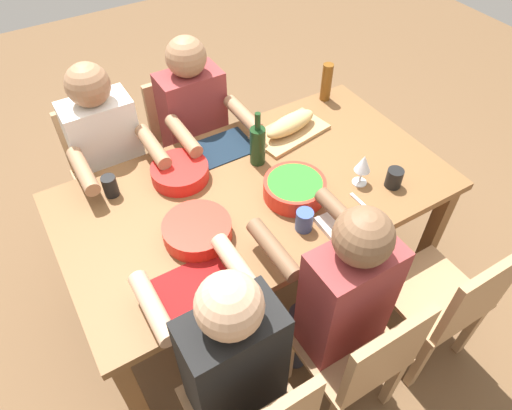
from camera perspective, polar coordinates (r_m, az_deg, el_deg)
ground_plane at (r=2.75m, az=0.00°, el=-9.06°), size 8.00×8.00×0.00m
dining_table at (r=2.24m, az=0.00°, el=0.58°), size 1.82×1.01×0.74m
diner_far_right at (r=1.74m, az=-3.43°, el=-18.03°), size 0.41×0.53×1.20m
chair_far_center at (r=2.02m, az=12.76°, el=-17.68°), size 0.40×0.40×0.85m
diner_far_center at (r=1.89m, az=10.24°, el=-10.71°), size 0.41×0.53×1.20m
chair_near_right at (r=2.82m, az=-17.73°, el=4.58°), size 0.40×0.40×0.85m
diner_near_right at (r=2.54m, az=-17.51°, el=5.84°), size 0.41×0.53×1.20m
chair_far_left at (r=2.27m, az=22.58°, el=-10.84°), size 0.40×0.40×0.85m
chair_near_center at (r=2.91m, az=-8.48°, el=8.13°), size 0.40×0.40×0.85m
diner_near_center at (r=2.65m, az=-7.28°, el=9.70°), size 0.41×0.53×1.20m
serving_bowl_fruit at (r=2.24m, az=-9.35°, el=4.09°), size 0.27×0.27×0.07m
serving_bowl_greens at (r=2.12m, az=4.76°, el=2.14°), size 0.29×0.29×0.09m
serving_bowl_pasta at (r=1.97m, az=-7.25°, el=-3.01°), size 0.29×0.29×0.08m
cutting_board at (r=2.50m, az=4.19°, el=8.92°), size 0.43×0.28×0.02m
bread_loaf at (r=2.46m, az=4.26°, el=9.93°), size 0.33×0.16×0.09m
wine_bottle at (r=2.25m, az=0.20°, el=7.43°), size 0.08×0.08×0.29m
beer_bottle at (r=2.74m, az=8.67°, el=14.72°), size 0.06×0.06×0.22m
wine_glass at (r=2.19m, az=13.06°, el=4.88°), size 0.08×0.08×0.17m
placemat_far_right at (r=1.84m, az=-8.01°, el=-10.08°), size 0.32×0.23×0.01m
cup_far_center at (r=1.99m, az=5.95°, el=-1.88°), size 0.08×0.08×0.10m
fork_far_center at (r=1.93m, az=1.70°, el=-5.54°), size 0.04×0.17×0.01m
cup_near_right at (r=2.22m, az=-17.51°, el=2.24°), size 0.07×0.07×0.10m
cup_far_left at (r=2.26m, az=16.63°, el=3.20°), size 0.08×0.08×0.09m
fork_far_left at (r=2.16m, az=13.05°, el=0.01°), size 0.02×0.17×0.01m
placemat_near_center at (r=2.40m, az=-4.26°, el=6.98°), size 0.32×0.23×0.01m
napkin_stack at (r=2.04m, az=9.84°, el=-2.34°), size 0.14×0.14×0.02m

